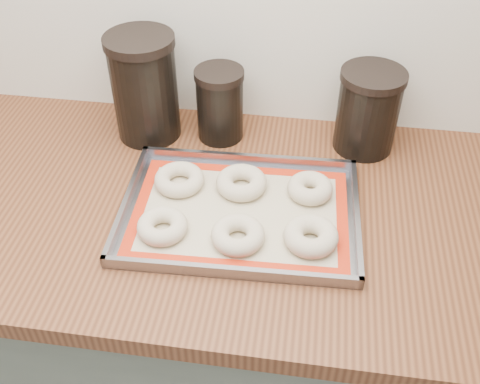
% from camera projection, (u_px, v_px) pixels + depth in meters
% --- Properties ---
extents(cabinet, '(3.00, 0.65, 0.86)m').
position_uv_depth(cabinet, '(265.00, 342.00, 1.43)').
color(cabinet, slate).
rests_on(cabinet, floor).
extents(countertop, '(3.06, 0.68, 0.04)m').
position_uv_depth(countertop, '(271.00, 215.00, 1.13)').
color(countertop, brown).
rests_on(countertop, cabinet).
extents(baking_tray, '(0.47, 0.35, 0.03)m').
position_uv_depth(baking_tray, '(240.00, 212.00, 1.10)').
color(baking_tray, gray).
rests_on(baking_tray, countertop).
extents(baking_mat, '(0.43, 0.31, 0.00)m').
position_uv_depth(baking_mat, '(240.00, 213.00, 1.10)').
color(baking_mat, '#C6B793').
rests_on(baking_mat, baking_tray).
extents(bagel_front_left, '(0.12, 0.12, 0.03)m').
position_uv_depth(bagel_front_left, '(162.00, 226.00, 1.05)').
color(bagel_front_left, beige).
rests_on(bagel_front_left, baking_mat).
extents(bagel_front_mid, '(0.12, 0.12, 0.03)m').
position_uv_depth(bagel_front_mid, '(238.00, 235.00, 1.03)').
color(bagel_front_mid, beige).
rests_on(bagel_front_mid, baking_mat).
extents(bagel_front_right, '(0.13, 0.13, 0.04)m').
position_uv_depth(bagel_front_right, '(311.00, 236.00, 1.03)').
color(bagel_front_right, beige).
rests_on(bagel_front_right, baking_mat).
extents(bagel_back_left, '(0.11, 0.11, 0.03)m').
position_uv_depth(bagel_back_left, '(179.00, 179.00, 1.15)').
color(bagel_back_left, beige).
rests_on(bagel_back_left, baking_mat).
extents(bagel_back_mid, '(0.11, 0.11, 0.03)m').
position_uv_depth(bagel_back_mid, '(241.00, 183.00, 1.14)').
color(bagel_back_mid, beige).
rests_on(bagel_back_mid, baking_mat).
extents(bagel_back_right, '(0.12, 0.12, 0.03)m').
position_uv_depth(bagel_back_right, '(310.00, 188.00, 1.13)').
color(bagel_back_right, beige).
rests_on(bagel_back_right, baking_mat).
extents(canister_left, '(0.15, 0.15, 0.24)m').
position_uv_depth(canister_left, '(145.00, 87.00, 1.23)').
color(canister_left, black).
rests_on(canister_left, countertop).
extents(canister_mid, '(0.11, 0.11, 0.17)m').
position_uv_depth(canister_mid, '(220.00, 104.00, 1.25)').
color(canister_mid, black).
rests_on(canister_mid, countertop).
extents(canister_right, '(0.14, 0.14, 0.19)m').
position_uv_depth(canister_right, '(368.00, 110.00, 1.21)').
color(canister_right, black).
rests_on(canister_right, countertop).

